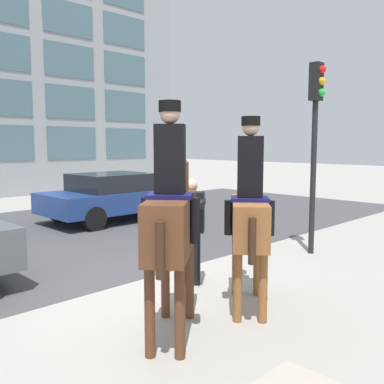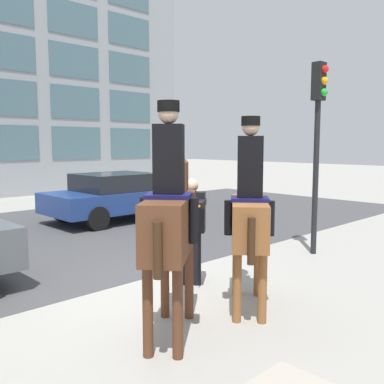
% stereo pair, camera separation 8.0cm
% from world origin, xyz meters
% --- Properties ---
extents(ground_plane, '(80.00, 80.00, 0.00)m').
position_xyz_m(ground_plane, '(0.00, 0.00, 0.00)').
color(ground_plane, '#9E9B93').
extents(road_surface, '(23.99, 8.50, 0.01)m').
position_xyz_m(road_surface, '(0.00, 4.75, 0.00)').
color(road_surface, '#444447').
rests_on(road_surface, ground_plane).
extents(mounted_horse_lead, '(1.58, 1.40, 2.65)m').
position_xyz_m(mounted_horse_lead, '(-0.69, -1.33, 1.37)').
color(mounted_horse_lead, '#59331E').
rests_on(mounted_horse_lead, ground_plane).
extents(mounted_horse_companion, '(1.51, 1.36, 2.53)m').
position_xyz_m(mounted_horse_companion, '(0.61, -1.41, 1.27)').
color(mounted_horse_companion, brown).
rests_on(mounted_horse_companion, ground_plane).
extents(pedestrian_bystander, '(0.67, 0.83, 1.66)m').
position_xyz_m(pedestrian_bystander, '(0.70, -0.24, 0.97)').
color(pedestrian_bystander, black).
rests_on(pedestrian_bystander, ground_plane).
extents(street_car_far_lane, '(4.04, 2.07, 1.35)m').
position_xyz_m(street_car_far_lane, '(3.12, 5.38, 0.71)').
color(street_car_far_lane, navy).
rests_on(street_car_far_lane, ground_plane).
extents(traffic_light, '(0.24, 0.29, 3.74)m').
position_xyz_m(traffic_light, '(3.78, -0.57, 2.53)').
color(traffic_light, black).
rests_on(traffic_light, ground_plane).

